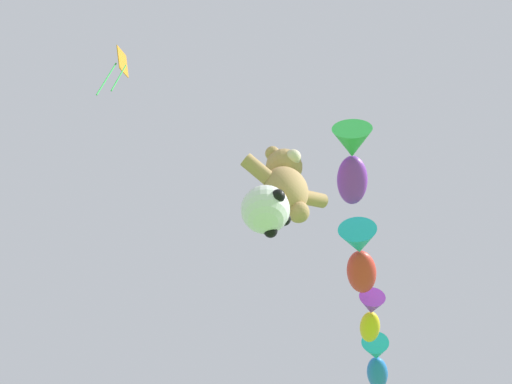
# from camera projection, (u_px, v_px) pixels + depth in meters

# --- Properties ---
(teddy_bear_kite) EXTENTS (2.20, 0.97, 2.24)m
(teddy_bear_kite) POSITION_uv_depth(u_px,v_px,m) (286.00, 182.00, 10.91)
(teddy_bear_kite) COLOR tan
(soccer_ball_kite) EXTENTS (1.00, 0.99, 0.92)m
(soccer_ball_kite) POSITION_uv_depth(u_px,v_px,m) (266.00, 210.00, 9.12)
(soccer_ball_kite) COLOR white
(fish_kite_violet) EXTENTS (2.03, 2.23, 0.95)m
(fish_kite_violet) POSITION_uv_depth(u_px,v_px,m) (352.00, 162.00, 12.16)
(fish_kite_violet) COLOR purple
(fish_kite_crimson) EXTENTS (2.29, 2.35, 1.03)m
(fish_kite_crimson) POSITION_uv_depth(u_px,v_px,m) (360.00, 257.00, 13.72)
(fish_kite_crimson) COLOR red
(fish_kite_goldfin) EXTENTS (1.75, 2.01, 0.77)m
(fish_kite_goldfin) POSITION_uv_depth(u_px,v_px,m) (371.00, 316.00, 15.10)
(fish_kite_goldfin) COLOR yellow
(fish_kite_cobalt) EXTENTS (2.27, 2.36, 0.89)m
(fish_kite_cobalt) POSITION_uv_depth(u_px,v_px,m) (377.00, 362.00, 16.78)
(fish_kite_cobalt) COLOR blue
(diamond_kite) EXTENTS (0.60, 0.64, 2.38)m
(diamond_kite) POSITION_uv_depth(u_px,v_px,m) (120.00, 66.00, 12.06)
(diamond_kite) COLOR orange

